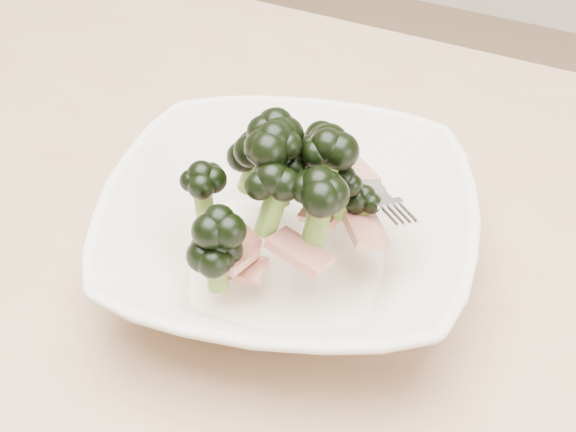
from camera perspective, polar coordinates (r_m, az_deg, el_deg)
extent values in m
cube|color=tan|center=(0.65, -4.76, -3.82)|extent=(1.20, 0.80, 0.04)
cylinder|color=tan|center=(1.37, -16.70, 1.58)|extent=(0.06, 0.06, 0.71)
imported|color=beige|center=(0.60, 0.00, -1.19)|extent=(0.34, 0.34, 0.07)
cylinder|color=#557727|center=(0.61, -1.80, 3.23)|extent=(0.02, 0.02, 0.04)
ellipsoid|color=black|center=(0.59, -1.85, 5.15)|extent=(0.04, 0.04, 0.03)
cylinder|color=#557727|center=(0.59, 1.62, 2.86)|extent=(0.02, 0.02, 0.04)
ellipsoid|color=black|center=(0.57, 1.67, 4.78)|extent=(0.04, 0.04, 0.03)
cylinder|color=#557727|center=(0.57, 2.72, 2.41)|extent=(0.02, 0.02, 0.05)
ellipsoid|color=black|center=(0.55, 2.82, 5.04)|extent=(0.04, 0.04, 0.03)
cylinder|color=#557727|center=(0.58, 3.84, 1.16)|extent=(0.01, 0.01, 0.03)
ellipsoid|color=black|center=(0.57, 3.93, 2.75)|extent=(0.03, 0.03, 0.03)
cylinder|color=#557727|center=(0.62, 2.35, 3.18)|extent=(0.02, 0.02, 0.04)
ellipsoid|color=black|center=(0.61, 2.42, 5.18)|extent=(0.04, 0.04, 0.03)
cylinder|color=#557727|center=(0.63, -1.33, 3.02)|extent=(0.02, 0.02, 0.04)
ellipsoid|color=black|center=(0.62, -1.36, 4.61)|extent=(0.03, 0.03, 0.02)
cylinder|color=#557727|center=(0.56, -5.10, -3.90)|extent=(0.02, 0.02, 0.03)
ellipsoid|color=black|center=(0.55, -5.22, -2.42)|extent=(0.04, 0.04, 0.03)
cylinder|color=#557727|center=(0.56, -4.79, -2.37)|extent=(0.02, 0.03, 0.04)
ellipsoid|color=black|center=(0.54, -4.94, -0.36)|extent=(0.04, 0.04, 0.03)
cylinder|color=#557727|center=(0.62, -2.51, 3.10)|extent=(0.03, 0.02, 0.04)
ellipsoid|color=black|center=(0.61, -2.57, 4.78)|extent=(0.04, 0.04, 0.03)
cylinder|color=#557727|center=(0.59, 5.36, 0.10)|extent=(0.01, 0.02, 0.03)
ellipsoid|color=black|center=(0.58, 5.46, 1.41)|extent=(0.03, 0.03, 0.02)
cylinder|color=#557727|center=(0.58, -0.82, 3.84)|extent=(0.03, 0.02, 0.05)
ellipsoid|color=black|center=(0.56, -0.85, 6.50)|extent=(0.04, 0.04, 0.03)
cylinder|color=#557727|center=(0.59, -5.97, 0.68)|extent=(0.02, 0.03, 0.05)
ellipsoid|color=black|center=(0.57, -6.17, 2.92)|extent=(0.04, 0.04, 0.03)
cylinder|color=#557727|center=(0.63, -0.89, 3.27)|extent=(0.02, 0.02, 0.03)
ellipsoid|color=black|center=(0.62, -0.91, 4.87)|extent=(0.04, 0.04, 0.03)
cylinder|color=#557727|center=(0.57, -0.20, 2.50)|extent=(0.01, 0.01, 0.03)
ellipsoid|color=black|center=(0.56, -0.21, 3.87)|extent=(0.03, 0.03, 0.02)
cylinder|color=#557727|center=(0.55, 2.14, -0.18)|extent=(0.02, 0.03, 0.05)
ellipsoid|color=black|center=(0.53, 2.22, 2.26)|extent=(0.04, 0.04, 0.03)
cylinder|color=#557727|center=(0.60, 2.52, 3.36)|extent=(0.02, 0.02, 0.04)
ellipsoid|color=black|center=(0.58, 2.60, 5.42)|extent=(0.04, 0.04, 0.03)
cylinder|color=#557727|center=(0.55, -1.12, 0.53)|extent=(0.02, 0.03, 0.05)
ellipsoid|color=black|center=(0.53, -1.16, 2.71)|extent=(0.04, 0.04, 0.03)
cylinder|color=#557727|center=(0.56, -0.96, 3.02)|extent=(0.03, 0.02, 0.05)
ellipsoid|color=black|center=(0.54, -1.00, 5.54)|extent=(0.04, 0.04, 0.03)
cube|color=maroon|center=(0.58, -4.06, -1.88)|extent=(0.04, 0.05, 0.01)
cube|color=maroon|center=(0.63, 4.59, 3.19)|extent=(0.05, 0.04, 0.02)
cube|color=maroon|center=(0.56, -4.55, -2.62)|extent=(0.04, 0.04, 0.01)
cube|color=maroon|center=(0.57, -3.53, -3.58)|extent=(0.04, 0.03, 0.01)
cube|color=maroon|center=(0.55, 0.84, -2.56)|extent=(0.05, 0.03, 0.02)
cube|color=maroon|center=(0.60, 2.92, 0.95)|extent=(0.04, 0.05, 0.02)
cube|color=maroon|center=(0.58, 5.49, -0.92)|extent=(0.05, 0.05, 0.02)
cube|color=maroon|center=(0.59, -4.53, -1.62)|extent=(0.06, 0.04, 0.02)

